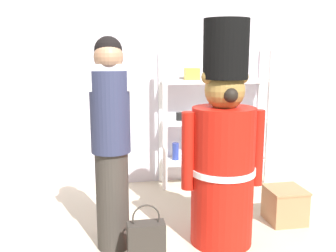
# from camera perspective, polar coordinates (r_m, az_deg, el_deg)

# --- Properties ---
(back_wall) EXTENTS (6.40, 0.12, 2.60)m
(back_wall) POSITION_cam_1_polar(r_m,az_deg,el_deg) (4.62, -2.87, 7.51)
(back_wall) COLOR silver
(back_wall) RESTS_ON ground_plane
(merchandise_shelf) EXTENTS (1.30, 0.35, 1.58)m
(merchandise_shelf) POSITION_cam_1_polar(r_m,az_deg,el_deg) (4.62, 6.81, 1.05)
(merchandise_shelf) COLOR white
(merchandise_shelf) RESTS_ON ground_plane
(teddy_bear_guard) EXTENTS (0.69, 0.53, 1.82)m
(teddy_bear_guard) POSITION_cam_1_polar(r_m,az_deg,el_deg) (3.15, 8.14, -3.76)
(teddy_bear_guard) COLOR red
(teddy_bear_guard) RESTS_ON ground_plane
(person_shopper) EXTENTS (0.32, 0.31, 1.69)m
(person_shopper) POSITION_cam_1_polar(r_m,az_deg,el_deg) (3.04, -8.44, -1.95)
(person_shopper) COLOR #38332D
(person_shopper) RESTS_ON ground_plane
(shopping_bag) EXTENTS (0.28, 0.13, 0.48)m
(shopping_bag) POSITION_cam_1_polar(r_m,az_deg,el_deg) (3.00, -3.22, -16.86)
(shopping_bag) COLOR #332D28
(shopping_bag) RESTS_ON ground_plane
(display_crate) EXTENTS (0.34, 0.35, 0.33)m
(display_crate) POSITION_cam_1_polar(r_m,az_deg,el_deg) (3.84, 16.86, -11.09)
(display_crate) COLOR #9E7A51
(display_crate) RESTS_ON ground_plane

